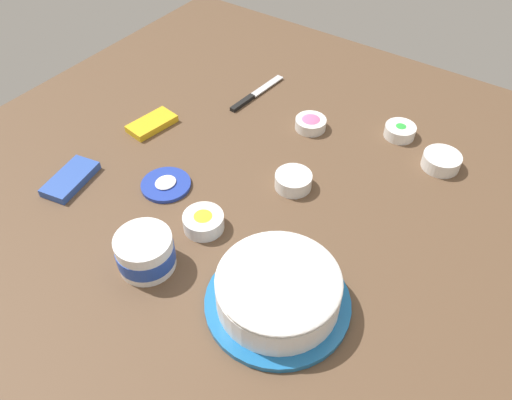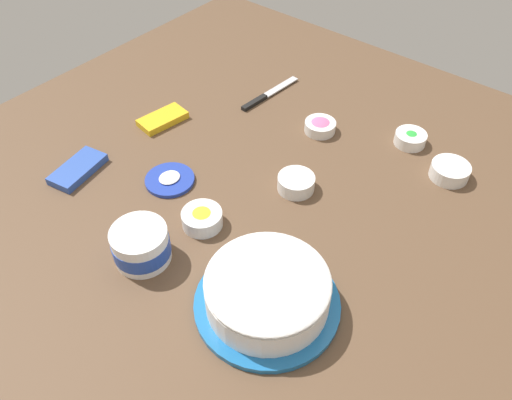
{
  "view_description": "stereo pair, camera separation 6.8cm",
  "coord_description": "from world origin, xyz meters",
  "px_view_note": "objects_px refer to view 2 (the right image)",
  "views": [
    {
      "loc": [
        0.79,
        0.58,
        0.88
      ],
      "look_at": [
        0.1,
        0.1,
        0.04
      ],
      "focal_mm": 35.78,
      "sensor_mm": 36.0,
      "label": 1
    },
    {
      "loc": [
        0.75,
        0.63,
        0.88
      ],
      "look_at": [
        0.1,
        0.1,
        0.04
      ],
      "focal_mm": 35.78,
      "sensor_mm": 36.0,
      "label": 2
    }
  ],
  "objects_px": {
    "sprinkle_bowl_yellow": "(202,218)",
    "candy_box_upper": "(78,169)",
    "sprinkle_bowl_blue": "(450,171)",
    "sprinkle_bowl_pink": "(320,126)",
    "sprinkle_bowl_green": "(410,138)",
    "spreading_knife": "(265,96)",
    "frosting_tub_lid": "(170,180)",
    "sprinkle_bowl_orange": "(296,182)",
    "frosting_tub": "(141,245)",
    "candy_box_lower": "(164,118)",
    "frosted_cake": "(267,292)"
  },
  "relations": [
    {
      "from": "frosting_tub_lid",
      "to": "sprinkle_bowl_pink",
      "type": "relative_size",
      "value": 1.44
    },
    {
      "from": "sprinkle_bowl_orange",
      "to": "sprinkle_bowl_green",
      "type": "bearing_deg",
      "value": 158.44
    },
    {
      "from": "frosted_cake",
      "to": "frosting_tub_lid",
      "type": "xyz_separation_m",
      "value": [
        -0.13,
        -0.42,
        -0.04
      ]
    },
    {
      "from": "spreading_knife",
      "to": "sprinkle_bowl_orange",
      "type": "xyz_separation_m",
      "value": [
        0.26,
        0.31,
        0.01
      ]
    },
    {
      "from": "spreading_knife",
      "to": "frosted_cake",
      "type": "bearing_deg",
      "value": 38.86
    },
    {
      "from": "frosted_cake",
      "to": "sprinkle_bowl_green",
      "type": "relative_size",
      "value": 3.49
    },
    {
      "from": "frosting_tub",
      "to": "candy_box_lower",
      "type": "xyz_separation_m",
      "value": [
        -0.37,
        -0.33,
        -0.03
      ]
    },
    {
      "from": "frosted_cake",
      "to": "sprinkle_bowl_green",
      "type": "height_order",
      "value": "frosted_cake"
    },
    {
      "from": "spreading_knife",
      "to": "frosting_tub_lid",
      "type": "bearing_deg",
      "value": 5.99
    },
    {
      "from": "frosting_tub",
      "to": "spreading_knife",
      "type": "height_order",
      "value": "frosting_tub"
    },
    {
      "from": "sprinkle_bowl_pink",
      "to": "candy_box_upper",
      "type": "bearing_deg",
      "value": -35.45
    },
    {
      "from": "sprinkle_bowl_orange",
      "to": "sprinkle_bowl_green",
      "type": "height_order",
      "value": "sprinkle_bowl_orange"
    },
    {
      "from": "frosted_cake",
      "to": "sprinkle_bowl_yellow",
      "type": "relative_size",
      "value": 3.12
    },
    {
      "from": "sprinkle_bowl_yellow",
      "to": "candy_box_lower",
      "type": "distance_m",
      "value": 0.42
    },
    {
      "from": "sprinkle_bowl_yellow",
      "to": "candy_box_upper",
      "type": "distance_m",
      "value": 0.38
    },
    {
      "from": "frosting_tub",
      "to": "sprinkle_bowl_green",
      "type": "distance_m",
      "value": 0.77
    },
    {
      "from": "frosting_tub_lid",
      "to": "sprinkle_bowl_green",
      "type": "xyz_separation_m",
      "value": [
        -0.52,
        0.4,
        0.01
      ]
    },
    {
      "from": "spreading_knife",
      "to": "sprinkle_bowl_yellow",
      "type": "xyz_separation_m",
      "value": [
        0.5,
        0.21,
        0.02
      ]
    },
    {
      "from": "candy_box_lower",
      "to": "sprinkle_bowl_orange",
      "type": "bearing_deg",
      "value": 100.51
    },
    {
      "from": "sprinkle_bowl_blue",
      "to": "sprinkle_bowl_pink",
      "type": "bearing_deg",
      "value": -82.05
    },
    {
      "from": "sprinkle_bowl_yellow",
      "to": "candy_box_lower",
      "type": "xyz_separation_m",
      "value": [
        -0.22,
        -0.36,
        -0.01
      ]
    },
    {
      "from": "spreading_knife",
      "to": "sprinkle_bowl_yellow",
      "type": "height_order",
      "value": "sprinkle_bowl_yellow"
    },
    {
      "from": "spreading_knife",
      "to": "candy_box_lower",
      "type": "bearing_deg",
      "value": -28.48
    },
    {
      "from": "frosting_tub",
      "to": "sprinkle_bowl_blue",
      "type": "xyz_separation_m",
      "value": [
        -0.67,
        0.4,
        -0.02
      ]
    },
    {
      "from": "sprinkle_bowl_yellow",
      "to": "spreading_knife",
      "type": "bearing_deg",
      "value": -157.0
    },
    {
      "from": "sprinkle_bowl_pink",
      "to": "sprinkle_bowl_orange",
      "type": "bearing_deg",
      "value": 20.38
    },
    {
      "from": "sprinkle_bowl_pink",
      "to": "sprinkle_bowl_yellow",
      "type": "height_order",
      "value": "sprinkle_bowl_yellow"
    },
    {
      "from": "candy_box_upper",
      "to": "sprinkle_bowl_yellow",
      "type": "bearing_deg",
      "value": 89.89
    },
    {
      "from": "frosted_cake",
      "to": "sprinkle_bowl_yellow",
      "type": "height_order",
      "value": "frosted_cake"
    },
    {
      "from": "sprinkle_bowl_yellow",
      "to": "candy_box_upper",
      "type": "bearing_deg",
      "value": -79.18
    },
    {
      "from": "spreading_knife",
      "to": "candy_box_upper",
      "type": "distance_m",
      "value": 0.59
    },
    {
      "from": "sprinkle_bowl_blue",
      "to": "sprinkle_bowl_yellow",
      "type": "distance_m",
      "value": 0.63
    },
    {
      "from": "sprinkle_bowl_orange",
      "to": "candy_box_upper",
      "type": "distance_m",
      "value": 0.56
    },
    {
      "from": "frosting_tub",
      "to": "frosting_tub_lid",
      "type": "distance_m",
      "value": 0.25
    },
    {
      "from": "sprinkle_bowl_orange",
      "to": "sprinkle_bowl_yellow",
      "type": "xyz_separation_m",
      "value": [
        0.23,
        -0.1,
        0.0
      ]
    },
    {
      "from": "sprinkle_bowl_pink",
      "to": "sprinkle_bowl_green",
      "type": "relative_size",
      "value": 1.03
    },
    {
      "from": "sprinkle_bowl_pink",
      "to": "sprinkle_bowl_blue",
      "type": "distance_m",
      "value": 0.36
    },
    {
      "from": "sprinkle_bowl_green",
      "to": "sprinkle_bowl_blue",
      "type": "bearing_deg",
      "value": 67.08
    },
    {
      "from": "sprinkle_bowl_orange",
      "to": "candy_box_lower",
      "type": "xyz_separation_m",
      "value": [
        0.01,
        -0.46,
        -0.01
      ]
    },
    {
      "from": "sprinkle_bowl_green",
      "to": "candy_box_upper",
      "type": "height_order",
      "value": "sprinkle_bowl_green"
    },
    {
      "from": "sprinkle_bowl_pink",
      "to": "sprinkle_bowl_green",
      "type": "xyz_separation_m",
      "value": [
        -0.11,
        0.22,
        0.0
      ]
    },
    {
      "from": "spreading_knife",
      "to": "sprinkle_bowl_yellow",
      "type": "relative_size",
      "value": 2.51
    },
    {
      "from": "sprinkle_bowl_green",
      "to": "sprinkle_bowl_yellow",
      "type": "bearing_deg",
      "value": -21.88
    },
    {
      "from": "sprinkle_bowl_pink",
      "to": "sprinkle_bowl_green",
      "type": "bearing_deg",
      "value": 116.38
    },
    {
      "from": "frosting_tub_lid",
      "to": "candy_box_lower",
      "type": "distance_m",
      "value": 0.26
    },
    {
      "from": "frosted_cake",
      "to": "sprinkle_bowl_green",
      "type": "bearing_deg",
      "value": -178.06
    },
    {
      "from": "sprinkle_bowl_blue",
      "to": "sprinkle_bowl_green",
      "type": "distance_m",
      "value": 0.15
    },
    {
      "from": "frosting_tub_lid",
      "to": "sprinkle_bowl_yellow",
      "type": "xyz_separation_m",
      "value": [
        0.05,
        0.16,
        0.02
      ]
    },
    {
      "from": "spreading_knife",
      "to": "sprinkle_bowl_orange",
      "type": "height_order",
      "value": "sprinkle_bowl_orange"
    },
    {
      "from": "frosting_tub_lid",
      "to": "sprinkle_bowl_orange",
      "type": "height_order",
      "value": "sprinkle_bowl_orange"
    }
  ]
}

